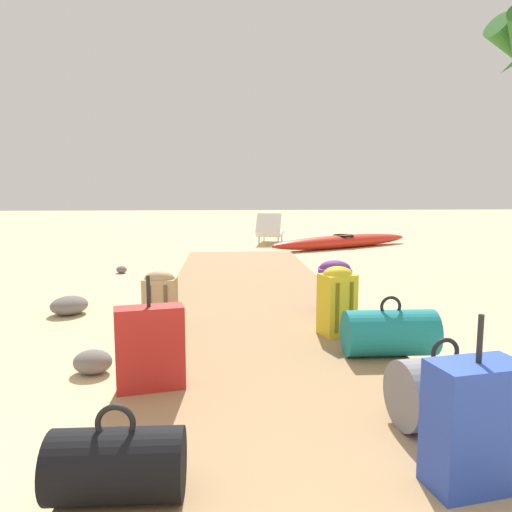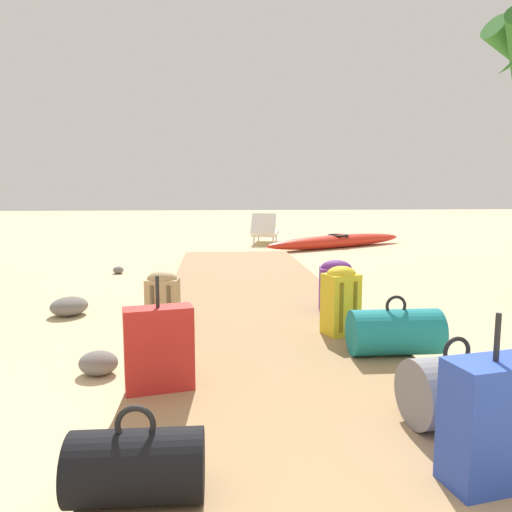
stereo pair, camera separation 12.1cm
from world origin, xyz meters
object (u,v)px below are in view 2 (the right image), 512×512
at_px(duffel_bag_teal, 395,332).
at_px(backpack_yellow, 341,299).
at_px(backpack_purple, 336,284).
at_px(suitcase_blue, 492,423).
at_px(lounge_chair, 265,231).
at_px(kayak, 338,241).
at_px(backpack_tan, 163,297).
at_px(duffel_bag_black, 137,466).
at_px(suitcase_red, 159,348).
at_px(duffel_bag_grey, 455,390).

bearing_deg(duffel_bag_teal, backpack_yellow, 115.62).
height_order(backpack_purple, suitcase_blue, suitcase_blue).
height_order(lounge_chair, kayak, lounge_chair).
height_order(duffel_bag_teal, kayak, duffel_bag_teal).
relative_size(backpack_tan, lounge_chair, 0.31).
distance_m(duffel_bag_teal, duffel_bag_black, 2.38).
bearing_deg(lounge_chair, suitcase_red, -100.18).
bearing_deg(duffel_bag_grey, backpack_yellow, 95.85).
distance_m(backpack_tan, duffel_bag_teal, 2.13).
height_order(suitcase_red, lounge_chair, suitcase_red).
height_order(suitcase_red, duffel_bag_teal, suitcase_red).
bearing_deg(suitcase_red, duffel_bag_black, -88.49).
xyz_separation_m(suitcase_red, lounge_chair, (1.67, 9.31, -0.02)).
height_order(duffel_bag_black, duffel_bag_grey, duffel_bag_grey).
xyz_separation_m(backpack_yellow, kayak, (1.85, 7.21, -0.24)).
height_order(backpack_yellow, backpack_purple, backpack_yellow).
distance_m(lounge_chair, kayak, 1.93).
bearing_deg(lounge_chair, backpack_tan, -103.06).
relative_size(suitcase_blue, kayak, 0.20).
bearing_deg(backpack_purple, suitcase_red, -130.16).
distance_m(duffel_bag_grey, kayak, 9.08).
height_order(backpack_tan, suitcase_blue, suitcase_blue).
bearing_deg(backpack_tan, duffel_bag_black, -86.57).
bearing_deg(duffel_bag_black, backpack_yellow, 57.35).
height_order(suitcase_red, kayak, suitcase_red).
relative_size(backpack_tan, duffel_bag_grey, 0.91).
bearing_deg(backpack_yellow, backpack_tan, 164.38).
relative_size(duffel_bag_teal, backpack_purple, 1.28).
height_order(suitcase_red, backpack_purple, suitcase_red).
xyz_separation_m(suitcase_blue, duffel_bag_black, (-1.49, 0.01, -0.12)).
relative_size(backpack_yellow, duffel_bag_grey, 1.08).
relative_size(backpack_tan, suitcase_blue, 0.68).
distance_m(suitcase_red, kayak, 8.95).
relative_size(duffel_bag_black, lounge_chair, 0.33).
distance_m(backpack_tan, duffel_bag_black, 2.69).
bearing_deg(backpack_yellow, backpack_purple, 78.68).
height_order(suitcase_red, duffel_bag_black, suitcase_red).
xyz_separation_m(duffel_bag_black, kayak, (3.28, 9.45, -0.08)).
distance_m(suitcase_red, backpack_tan, 1.55).
height_order(backpack_yellow, lounge_chair, lounge_chair).
distance_m(suitcase_red, lounge_chair, 9.46).
bearing_deg(backpack_purple, backpack_tan, -167.55).
xyz_separation_m(duffel_bag_black, duffel_bag_grey, (1.61, 0.53, 0.04)).
relative_size(backpack_yellow, duffel_bag_teal, 0.88).
distance_m(backpack_tan, lounge_chair, 7.97).
bearing_deg(lounge_chair, duffel_bag_grey, -90.20).
xyz_separation_m(suitcase_red, backpack_tan, (-0.13, 1.54, 0.00)).
bearing_deg(backpack_yellow, suitcase_blue, -88.51).
bearing_deg(backpack_purple, duffel_bag_teal, -85.59).
bearing_deg(lounge_chair, kayak, -31.36).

